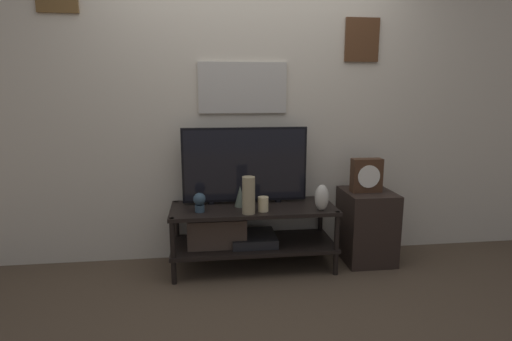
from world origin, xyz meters
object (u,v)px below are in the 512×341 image
(candle_jar, at_px, (263,204))
(vase_tall_ceramic, at_px, (249,195))
(vase_slim_bronze, at_px, (240,196))
(decorative_bust, at_px, (200,201))
(television, at_px, (245,165))
(vase_urn_stoneware, at_px, (322,197))
(mantel_clock, at_px, (367,175))

(candle_jar, bearing_deg, vase_tall_ceramic, -159.27)
(vase_slim_bronze, relative_size, decorative_bust, 1.13)
(television, height_order, decorative_bust, television)
(vase_urn_stoneware, height_order, candle_jar, vase_urn_stoneware)
(vase_slim_bronze, bearing_deg, decorative_bust, -160.83)
(vase_urn_stoneware, xyz_separation_m, candle_jar, (-0.45, 0.03, -0.04))
(television, height_order, mantel_clock, television)
(television, distance_m, vase_urn_stoneware, 0.67)
(vase_urn_stoneware, bearing_deg, vase_slim_bronze, 163.27)
(vase_slim_bronze, bearing_deg, television, 61.78)
(vase_slim_bronze, height_order, mantel_clock, mantel_clock)
(vase_slim_bronze, distance_m, mantel_clock, 1.06)
(decorative_bust, bearing_deg, vase_tall_ceramic, -13.54)
(vase_urn_stoneware, bearing_deg, television, 154.11)
(television, bearing_deg, decorative_bust, -151.35)
(candle_jar, xyz_separation_m, decorative_bust, (-0.49, 0.04, 0.03))
(decorative_bust, bearing_deg, candle_jar, -5.21)
(decorative_bust, relative_size, mantel_clock, 0.54)
(vase_slim_bronze, distance_m, candle_jar, 0.23)
(vase_tall_ceramic, bearing_deg, mantel_clock, 10.99)
(vase_slim_bronze, xyz_separation_m, vase_urn_stoneware, (0.62, -0.19, 0.02))
(vase_tall_ceramic, relative_size, candle_jar, 2.50)
(television, relative_size, vase_slim_bronze, 6.02)
(vase_tall_ceramic, relative_size, vase_urn_stoneware, 1.40)
(vase_slim_bronze, bearing_deg, mantel_clock, -0.34)
(television, bearing_deg, candle_jar, -64.94)
(vase_tall_ceramic, distance_m, candle_jar, 0.15)
(vase_urn_stoneware, distance_m, candle_jar, 0.46)
(television, xyz_separation_m, vase_slim_bronze, (-0.05, -0.09, -0.24))
(vase_slim_bronze, distance_m, vase_tall_ceramic, 0.21)
(candle_jar, height_order, decorative_bust, decorative_bust)
(vase_slim_bronze, height_order, candle_jar, vase_slim_bronze)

